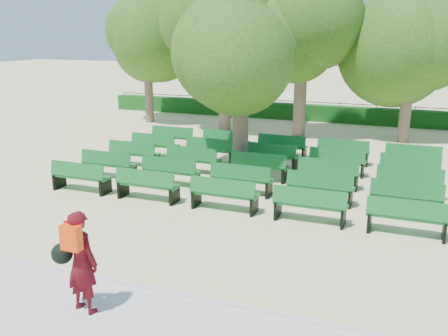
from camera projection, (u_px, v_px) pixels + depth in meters
name	position (u px, v px, depth m)	size (l,w,h in m)	color
ground	(233.00, 194.00, 15.51)	(120.00, 120.00, 0.00)	beige
paving	(89.00, 314.00, 8.86)	(30.00, 2.20, 0.06)	silver
curb	(124.00, 284.00, 9.88)	(30.00, 0.12, 0.10)	silver
hedge	(320.00, 113.00, 27.97)	(26.00, 0.70, 0.90)	#144F16
fence	(321.00, 120.00, 28.45)	(26.00, 0.10, 1.02)	black
tree_line	(304.00, 134.00, 24.50)	(21.80, 6.80, 7.04)	#325E19
bench_array	(258.00, 177.00, 17.01)	(1.96, 0.72, 1.21)	#126B28
tree_among	(241.00, 58.00, 16.71)	(4.00, 4.00, 5.85)	brown
person	(80.00, 260.00, 8.68)	(0.92, 0.59, 1.88)	#4E0B12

